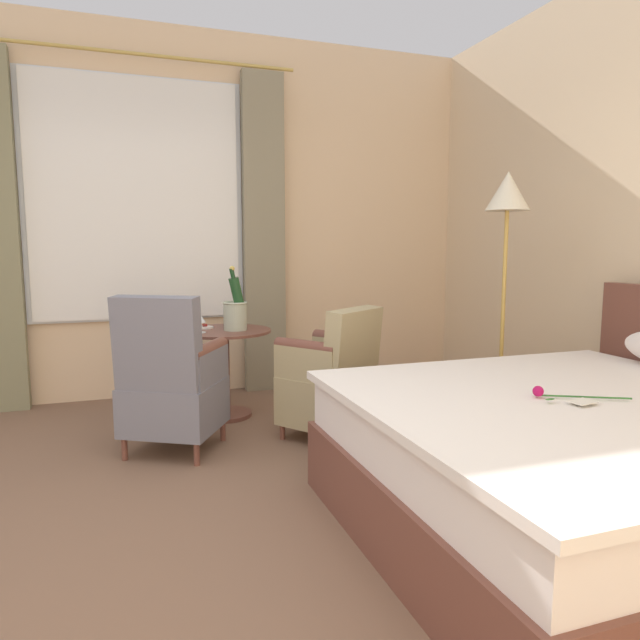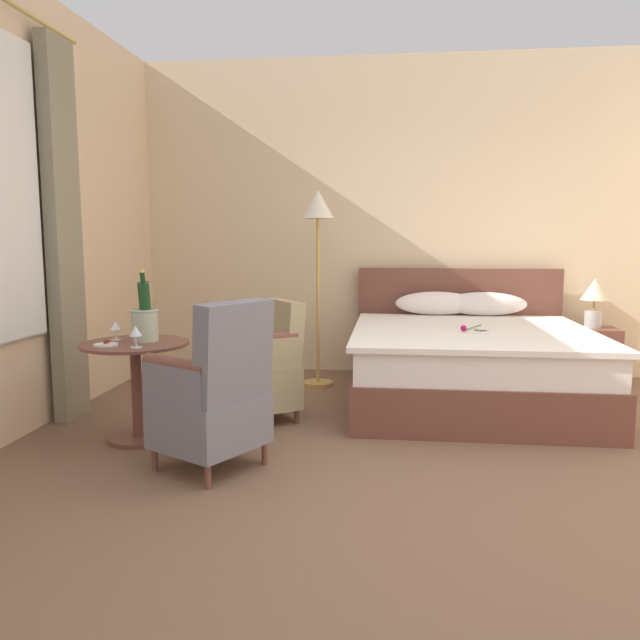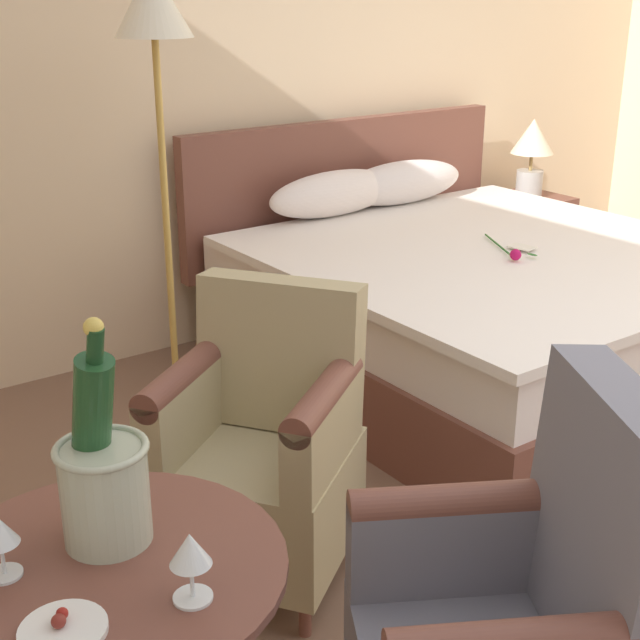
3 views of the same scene
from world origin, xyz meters
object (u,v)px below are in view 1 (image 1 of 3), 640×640
(armchair_by_window, at_px, (332,380))
(champagne_bucket, at_px, (236,311))
(side_table_round, at_px, (225,361))
(wine_glass_near_edge, at_px, (200,319))
(bed, at_px, (600,459))
(armchair_facing_bed, at_px, (171,384))
(wine_glass_near_bucket, at_px, (231,315))
(snack_plate, at_px, (204,327))
(floor_lamp_brass, at_px, (507,221))

(armchair_by_window, bearing_deg, champagne_bucket, -142.92)
(side_table_round, bearing_deg, wine_glass_near_edge, -64.62)
(bed, bearing_deg, armchair_facing_bed, -133.54)
(wine_glass_near_edge, height_order, armchair_by_window, armchair_by_window)
(side_table_round, distance_m, wine_glass_near_bucket, 0.38)
(champagne_bucket, xyz_separation_m, snack_plate, (-0.18, -0.22, -0.14))
(wine_glass_near_bucket, relative_size, armchair_by_window, 0.15)
(wine_glass_near_bucket, bearing_deg, armchair_facing_bed, -32.56)
(bed, relative_size, wine_glass_near_edge, 15.27)
(floor_lamp_brass, bearing_deg, champagne_bucket, -120.43)
(side_table_round, relative_size, wine_glass_near_edge, 5.06)
(floor_lamp_brass, xyz_separation_m, armchair_by_window, (-0.29, -1.13, -1.06))
(bed, relative_size, armchair_by_window, 2.36)
(bed, height_order, snack_plate, bed)
(armchair_by_window, distance_m, armchair_facing_bed, 1.05)
(side_table_round, relative_size, wine_glass_near_bucket, 5.40)
(armchair_by_window, height_order, armchair_facing_bed, armchair_facing_bed)
(wine_glass_near_bucket, relative_size, snack_plate, 0.85)
(floor_lamp_brass, xyz_separation_m, wine_glass_near_bucket, (-1.17, -1.64, -0.69))
(floor_lamp_brass, height_order, snack_plate, floor_lamp_brass)
(champagne_bucket, relative_size, armchair_facing_bed, 0.48)
(champagne_bucket, bearing_deg, armchair_by_window, 37.08)
(snack_plate, bearing_deg, armchair_facing_bed, -21.38)
(bed, bearing_deg, wine_glass_near_edge, -146.47)
(bed, height_order, champagne_bucket, champagne_bucket)
(side_table_round, distance_m, wine_glass_near_edge, 0.39)
(side_table_round, xyz_separation_m, armchair_by_window, (0.72, 0.60, -0.03))
(wine_glass_near_bucket, distance_m, armchair_by_window, 1.09)
(wine_glass_near_bucket, height_order, armchair_facing_bed, armchair_facing_bed)
(bed, xyz_separation_m, wine_glass_near_bucket, (-2.48, -1.21, 0.42))
(snack_plate, height_order, armchair_facing_bed, armchair_facing_bed)
(floor_lamp_brass, relative_size, snack_plate, 11.65)
(floor_lamp_brass, relative_size, armchair_facing_bed, 1.77)
(floor_lamp_brass, xyz_separation_m, side_table_round, (-1.01, -1.73, -1.02))
(wine_glass_near_edge, bearing_deg, armchair_facing_bed, -24.54)
(snack_plate, xyz_separation_m, armchair_by_window, (0.86, 0.73, -0.28))
(side_table_round, bearing_deg, wine_glass_near_bucket, 153.77)
(floor_lamp_brass, bearing_deg, snack_plate, -121.54)
(wine_glass_near_bucket, height_order, snack_plate, wine_glass_near_bucket)
(bed, xyz_separation_m, champagne_bucket, (-2.28, -1.21, 0.47))
(floor_lamp_brass, xyz_separation_m, armchair_facing_bed, (-0.34, -2.17, -1.01))
(snack_plate, bearing_deg, armchair_by_window, 40.45)
(bed, relative_size, side_table_round, 3.02)
(floor_lamp_brass, distance_m, wine_glass_near_edge, 2.23)
(floor_lamp_brass, bearing_deg, wine_glass_near_bucket, -125.50)
(wine_glass_near_edge, bearing_deg, armchair_by_window, 50.95)
(wine_glass_near_edge, bearing_deg, snack_plate, 167.40)
(armchair_by_window, bearing_deg, armchair_facing_bed, -93.14)
(champagne_bucket, distance_m, snack_plate, 0.31)
(wine_glass_near_bucket, xyz_separation_m, armchair_by_window, (0.89, 0.51, -0.36))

